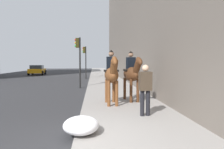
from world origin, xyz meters
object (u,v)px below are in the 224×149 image
(traffic_light_near_curb, at_px, (79,54))
(pedestrian_greeting, at_px, (145,87))
(mounted_horse_near, at_px, (112,74))
(traffic_light_far_curb, at_px, (85,57))
(mounted_horse_far, at_px, (132,73))
(car_near_lane, at_px, (37,70))

(traffic_light_near_curb, bearing_deg, pedestrian_greeting, -163.01)
(pedestrian_greeting, height_order, traffic_light_near_curb, traffic_light_near_curb)
(mounted_horse_near, bearing_deg, pedestrian_greeting, 22.58)
(traffic_light_near_curb, height_order, traffic_light_far_curb, traffic_light_near_curb)
(mounted_horse_far, relative_size, pedestrian_greeting, 1.35)
(pedestrian_greeting, xyz_separation_m, traffic_light_near_curb, (9.10, 2.78, 1.38))
(mounted_horse_far, xyz_separation_m, car_near_lane, (23.39, 10.02, -0.66))
(mounted_horse_far, relative_size, car_near_lane, 0.56)
(car_near_lane, bearing_deg, pedestrian_greeting, -161.94)
(pedestrian_greeting, bearing_deg, car_near_lane, 13.76)
(mounted_horse_near, xyz_separation_m, traffic_light_near_curb, (7.08, 1.83, 1.08))
(mounted_horse_near, distance_m, mounted_horse_far, 1.26)
(mounted_horse_near, relative_size, pedestrian_greeting, 1.35)
(traffic_light_near_curb, bearing_deg, traffic_light_far_curb, -0.71)
(traffic_light_near_curb, bearing_deg, mounted_horse_near, -165.52)
(mounted_horse_far, distance_m, traffic_light_far_curb, 15.56)
(mounted_horse_far, xyz_separation_m, pedestrian_greeting, (-2.81, 0.03, -0.30))
(mounted_horse_far, xyz_separation_m, traffic_light_far_curb, (15.29, 2.70, 1.07))
(mounted_horse_near, height_order, car_near_lane, mounted_horse_near)
(traffic_light_far_curb, bearing_deg, pedestrian_greeting, -171.61)
(pedestrian_greeting, relative_size, traffic_light_near_curb, 0.46)
(mounted_horse_far, bearing_deg, mounted_horse_near, -61.58)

